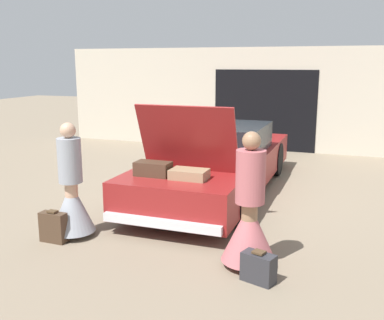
% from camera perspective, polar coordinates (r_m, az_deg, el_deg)
% --- Properties ---
extents(ground_plane, '(40.00, 40.00, 0.00)m').
position_cam_1_polar(ground_plane, '(8.55, 3.31, -3.95)').
color(ground_plane, '#7F705B').
extents(garage_wall_back, '(12.00, 0.14, 2.80)m').
position_cam_1_polar(garage_wall_back, '(12.58, 9.25, 7.58)').
color(garage_wall_back, beige).
rests_on(garage_wall_back, ground_plane).
extents(car, '(1.84, 5.35, 1.78)m').
position_cam_1_polar(car, '(8.43, 3.39, -0.24)').
color(car, maroon).
rests_on(car, ground_plane).
extents(person_left, '(0.61, 0.61, 1.60)m').
position_cam_1_polar(person_left, '(6.43, -15.02, -4.54)').
color(person_left, tan).
rests_on(person_left, ground_plane).
extents(person_right, '(0.65, 0.65, 1.63)m').
position_cam_1_polar(person_right, '(5.35, 7.28, -7.59)').
color(person_right, '#997051').
rests_on(person_right, ground_plane).
extents(suitcase_beside_left_person, '(0.37, 0.17, 0.44)m').
position_cam_1_polar(suitcase_beside_left_person, '(6.41, -17.19, -8.14)').
color(suitcase_beside_left_person, '#473323').
rests_on(suitcase_beside_left_person, ground_plane).
extents(suitcase_beside_right_person, '(0.41, 0.30, 0.36)m').
position_cam_1_polar(suitcase_beside_right_person, '(5.15, 8.44, -13.36)').
color(suitcase_beside_right_person, '#2D2D33').
rests_on(suitcase_beside_right_person, ground_plane).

